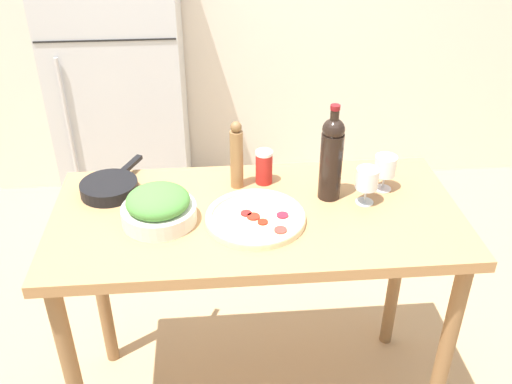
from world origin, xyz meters
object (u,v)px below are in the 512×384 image
Objects in this scene: wine_glass_near at (367,180)px; salad_bowl at (159,207)px; salt_canister at (264,167)px; wine_bottle at (331,156)px; cast_iron_skillet at (110,187)px; homemade_pizza at (256,217)px; refrigerator at (121,88)px; pepper_mill at (237,156)px; wine_glass_far at (385,167)px.

wine_glass_near is 0.72m from salad_bowl.
salt_canister is (0.37, 0.22, 0.01)m from salad_bowl.
cast_iron_skillet is (-0.78, 0.09, -0.14)m from wine_bottle.
homemade_pizza is 1.07× the size of cast_iron_skillet.
refrigerator is 4.94× the size of homemade_pizza.
cast_iron_skillet is at bearing 171.12° from wine_glass_near.
wine_bottle reaches higher than pepper_mill.
pepper_mill is at bearing -169.48° from salt_canister.
refrigerator is at bearing 128.27° from wine_glass_far.
salt_canister is 0.56m from cast_iron_skillet.
wine_glass_near is 1.00× the size of wine_glass_far.
cast_iron_skillet is (-0.19, 0.20, -0.03)m from salad_bowl.
wine_bottle is 2.72× the size of salt_canister.
wine_glass_far is 0.81m from salad_bowl.
cast_iron_skillet is at bearing -177.04° from salt_canister.
salt_canister is at bearing 2.96° from cast_iron_skillet.
wine_glass_far is 0.43× the size of cast_iron_skillet.
wine_glass_far is 0.40× the size of homemade_pizza.
wine_glass_far is at bearing 9.85° from salad_bowl.
wine_bottle is 2.62× the size of wine_glass_far.
wine_glass_far is (1.12, -1.42, 0.21)m from refrigerator.
pepper_mill is at bearing -66.36° from refrigerator.
homemade_pizza is (0.64, -1.59, 0.13)m from refrigerator.
cast_iron_skillet is (-0.90, 0.14, -0.07)m from wine_glass_near.
pepper_mill is at bearing 101.75° from homemade_pizza.
homemade_pizza is 0.26m from salt_canister.
wine_glass_near is (0.12, -0.05, -0.07)m from wine_bottle.
refrigerator is 6.69× the size of salad_bowl.
refrigerator reaches higher than pepper_mill.
refrigerator is 1.38m from cast_iron_skillet.
wine_bottle is 2.62× the size of wine_glass_near.
wine_glass_far reaches higher than salt_canister.
homemade_pizza is at bearing -78.25° from pepper_mill.
wine_glass_far is 0.51m from homemade_pizza.
wine_glass_near reaches higher than cast_iron_skillet.
wine_glass_far is 0.52× the size of pepper_mill.
homemade_pizza is at bearing -160.86° from wine_glass_far.
homemade_pizza is at bearing -23.70° from cast_iron_skillet.
salad_bowl is at bearing -142.77° from pepper_mill.
cast_iron_skillet is at bearing -84.47° from refrigerator.
wine_bottle is at bearing -57.84° from refrigerator.
wine_glass_near is 0.40× the size of homemade_pizza.
salt_canister is (-0.22, 0.12, -0.10)m from wine_bottle.
wine_glass_far reaches higher than salad_bowl.
wine_glass_far is (0.09, 0.08, 0.00)m from wine_glass_near.
salad_bowl is (-0.71, -0.05, -0.03)m from wine_glass_near.
salad_bowl is at bearing -170.15° from wine_glass_far.
cast_iron_skillet is at bearing 156.30° from homemade_pizza.
salad_bowl is at bearing -169.92° from wine_bottle.
refrigerator is at bearing 101.65° from salad_bowl.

